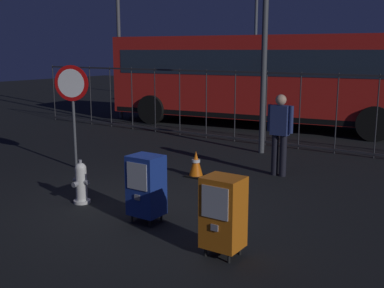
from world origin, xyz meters
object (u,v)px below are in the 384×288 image
object	(u,v)px
fire_hydrant	(81,183)
traffic_cone	(196,164)
bus_far	(333,72)
pedestrian	(280,130)
stop_sign	(72,95)
newspaper_box_secondary	(146,185)
newspaper_box_primary	(223,212)
bus_near	(264,75)

from	to	relation	value
fire_hydrant	traffic_cone	xyz separation A→B (m)	(0.68, 2.48, -0.09)
bus_far	pedestrian	bearing A→B (deg)	-85.73
stop_sign	newspaper_box_secondary	bearing A→B (deg)	-26.45
pedestrian	traffic_cone	world-z (taller)	pedestrian
pedestrian	bus_far	distance (m)	10.00
stop_sign	bus_far	distance (m)	11.81
traffic_cone	newspaper_box_secondary	bearing A→B (deg)	-72.65
traffic_cone	pedestrian	bearing A→B (deg)	36.87
newspaper_box_primary	stop_sign	size ratio (longest dim) A/B	0.46
traffic_cone	bus_far	world-z (taller)	bus_far
newspaper_box_primary	newspaper_box_secondary	world-z (taller)	same
fire_hydrant	pedestrian	size ratio (longest dim) A/B	0.45
newspaper_box_secondary	pedestrian	distance (m)	3.64
newspaper_box_secondary	traffic_cone	world-z (taller)	newspaper_box_secondary
traffic_cone	bus_far	size ratio (longest dim) A/B	0.05
fire_hydrant	newspaper_box_primary	xyz separation A→B (m)	(3.02, -0.46, 0.22)
newspaper_box_primary	bus_near	size ratio (longest dim) A/B	0.10
bus_near	bus_far	xyz separation A→B (m)	(1.06, 4.03, 0.00)
stop_sign	traffic_cone	distance (m)	3.04
bus_near	pedestrian	bearing A→B (deg)	-69.14
fire_hydrant	bus_near	size ratio (longest dim) A/B	0.07
stop_sign	bus_near	xyz separation A→B (m)	(0.88, 7.62, 0.11)
newspaper_box_primary	traffic_cone	xyz separation A→B (m)	(-2.34, 2.94, -0.31)
fire_hydrant	traffic_cone	size ratio (longest dim) A/B	1.41
newspaper_box_primary	stop_sign	world-z (taller)	stop_sign
fire_hydrant	pedestrian	bearing A→B (deg)	59.76
newspaper_box_secondary	traffic_cone	distance (m)	2.69
bus_near	newspaper_box_primary	bearing A→B (deg)	-74.63
fire_hydrant	bus_near	world-z (taller)	bus_near
stop_sign	pedestrian	xyz separation A→B (m)	(3.95, 1.89, -0.65)
bus_far	traffic_cone	bearing A→B (deg)	-93.92
fire_hydrant	newspaper_box_primary	world-z (taller)	newspaper_box_primary
newspaper_box_primary	bus_near	xyz separation A→B (m)	(-4.05, 9.69, 1.14)
newspaper_box_primary	newspaper_box_secondary	size ratio (longest dim) A/B	1.00
newspaper_box_secondary	bus_near	world-z (taller)	bus_near
fire_hydrant	bus_far	xyz separation A→B (m)	(0.02, 13.26, 1.36)
newspaper_box_secondary	bus_far	bearing A→B (deg)	96.23
newspaper_box_primary	pedestrian	size ratio (longest dim) A/B	0.61
stop_sign	bus_far	bearing A→B (deg)	80.59
traffic_cone	bus_near	xyz separation A→B (m)	(-1.71, 6.75, 1.45)
newspaper_box_secondary	pedestrian	xyz separation A→B (m)	(0.56, 3.57, 0.38)
fire_hydrant	bus_far	world-z (taller)	bus_far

